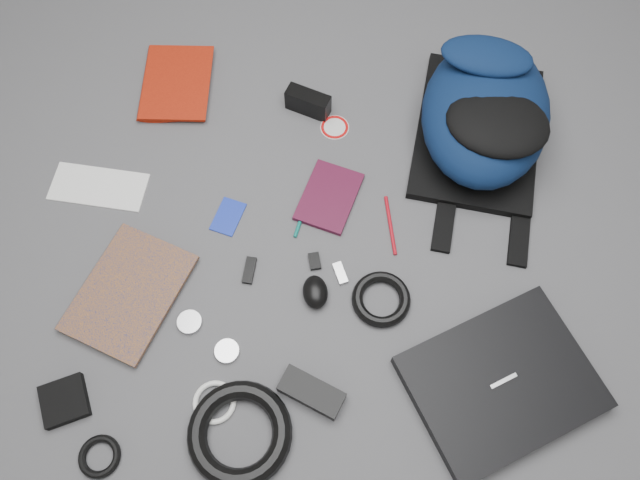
# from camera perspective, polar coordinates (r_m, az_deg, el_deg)

# --- Properties ---
(ground) EXTENTS (4.00, 4.00, 0.00)m
(ground) POSITION_cam_1_polar(r_m,az_deg,el_deg) (1.38, 0.00, -0.34)
(ground) COLOR #4F4F51
(ground) RESTS_ON ground
(backpack) EXTENTS (0.37, 0.49, 0.19)m
(backpack) POSITION_cam_1_polar(r_m,az_deg,el_deg) (1.49, 14.89, 11.25)
(backpack) COLOR #081633
(backpack) RESTS_ON ground
(laptop) EXTENTS (0.44, 0.41, 0.04)m
(laptop) POSITION_cam_1_polar(r_m,az_deg,el_deg) (1.32, 16.24, -12.40)
(laptop) COLOR black
(laptop) RESTS_ON ground
(textbook_red) EXTENTS (0.18, 0.23, 0.02)m
(textbook_red) POSITION_cam_1_polar(r_m,az_deg,el_deg) (1.66, -15.89, 13.64)
(textbook_red) COLOR maroon
(textbook_red) RESTS_ON ground
(comic_book) EXTENTS (0.28, 0.32, 0.02)m
(comic_book) POSITION_cam_1_polar(r_m,az_deg,el_deg) (1.43, -20.22, -3.04)
(comic_book) COLOR #CC700E
(comic_book) RESTS_ON ground
(envelope) EXTENTS (0.23, 0.12, 0.00)m
(envelope) POSITION_cam_1_polar(r_m,az_deg,el_deg) (1.53, -19.59, 4.61)
(envelope) COLOR white
(envelope) RESTS_ON ground
(dvd_case) EXTENTS (0.16, 0.19, 0.01)m
(dvd_case) POSITION_cam_1_polar(r_m,az_deg,el_deg) (1.43, 0.83, 3.97)
(dvd_case) COLOR #3B0B1E
(dvd_case) RESTS_ON ground
(compact_camera) EXTENTS (0.11, 0.07, 0.06)m
(compact_camera) POSITION_cam_1_polar(r_m,az_deg,el_deg) (1.54, -1.10, 12.47)
(compact_camera) COLOR black
(compact_camera) RESTS_ON ground
(sticker_disc) EXTENTS (0.09, 0.09, 0.00)m
(sticker_disc) POSITION_cam_1_polar(r_m,az_deg,el_deg) (1.53, 1.35, 10.25)
(sticker_disc) COLOR silver
(sticker_disc) RESTS_ON ground
(pen_teal) EXTENTS (0.04, 0.14, 0.01)m
(pen_teal) POSITION_cam_1_polar(r_m,az_deg,el_deg) (1.42, -1.45, 2.84)
(pen_teal) COLOR #0B6A5D
(pen_teal) RESTS_ON ground
(pen_red) EXTENTS (0.03, 0.14, 0.01)m
(pen_red) POSITION_cam_1_polar(r_m,az_deg,el_deg) (1.41, 6.46, 1.36)
(pen_red) COLOR #B00D1B
(pen_red) RESTS_ON ground
(id_badge) EXTENTS (0.08, 0.10, 0.00)m
(id_badge) POSITION_cam_1_polar(r_m,az_deg,el_deg) (1.42, -8.40, 2.13)
(id_badge) COLOR #1830B4
(id_badge) RESTS_ON ground
(usb_black) EXTENTS (0.03, 0.06, 0.01)m
(usb_black) POSITION_cam_1_polar(r_m,az_deg,el_deg) (1.36, -6.48, -2.78)
(usb_black) COLOR black
(usb_black) RESTS_ON ground
(usb_silver) EXTENTS (0.04, 0.05, 0.01)m
(usb_silver) POSITION_cam_1_polar(r_m,az_deg,el_deg) (1.35, 1.86, -3.05)
(usb_silver) COLOR silver
(usb_silver) RESTS_ON ground
(key_fob) EXTENTS (0.03, 0.04, 0.01)m
(key_fob) POSITION_cam_1_polar(r_m,az_deg,el_deg) (1.36, -0.50, -1.96)
(key_fob) COLOR black
(key_fob) RESTS_ON ground
(mouse) EXTENTS (0.07, 0.08, 0.04)m
(mouse) POSITION_cam_1_polar(r_m,az_deg,el_deg) (1.32, -0.44, -4.78)
(mouse) COLOR black
(mouse) RESTS_ON ground
(headphone_left) EXTENTS (0.06, 0.06, 0.01)m
(headphone_left) POSITION_cam_1_polar(r_m,az_deg,el_deg) (1.31, -8.50, -10.03)
(headphone_left) COLOR silver
(headphone_left) RESTS_ON ground
(headphone_right) EXTENTS (0.05, 0.05, 0.01)m
(headphone_right) POSITION_cam_1_polar(r_m,az_deg,el_deg) (1.34, -11.83, -7.37)
(headphone_right) COLOR #B7B7B9
(headphone_right) RESTS_ON ground
(cable_coil) EXTENTS (0.15, 0.15, 0.02)m
(cable_coil) POSITION_cam_1_polar(r_m,az_deg,el_deg) (1.33, 5.61, -5.40)
(cable_coil) COLOR black
(cable_coil) RESTS_ON ground
(power_brick) EXTENTS (0.14, 0.10, 0.03)m
(power_brick) POSITION_cam_1_polar(r_m,az_deg,el_deg) (1.27, -0.78, -13.75)
(power_brick) COLOR black
(power_brick) RESTS_ON ground
(power_cord_coil) EXTENTS (0.25, 0.25, 0.04)m
(power_cord_coil) POSITION_cam_1_polar(r_m,az_deg,el_deg) (1.27, -7.35, -17.14)
(power_cord_coil) COLOR black
(power_cord_coil) RESTS_ON ground
(pouch) EXTENTS (0.11, 0.11, 0.02)m
(pouch) POSITION_cam_1_polar(r_m,az_deg,el_deg) (1.37, -22.33, -13.46)
(pouch) COLOR black
(pouch) RESTS_ON ground
(earbud_coil) EXTENTS (0.10, 0.10, 0.02)m
(earbud_coil) POSITION_cam_1_polar(r_m,az_deg,el_deg) (1.33, -19.51, -18.16)
(earbud_coil) COLOR black
(earbud_coil) RESTS_ON ground
(white_cable_coil) EXTENTS (0.11, 0.11, 0.01)m
(white_cable_coil) POSITION_cam_1_polar(r_m,az_deg,el_deg) (1.30, -9.63, -14.42)
(white_cable_coil) COLOR white
(white_cable_coil) RESTS_ON ground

